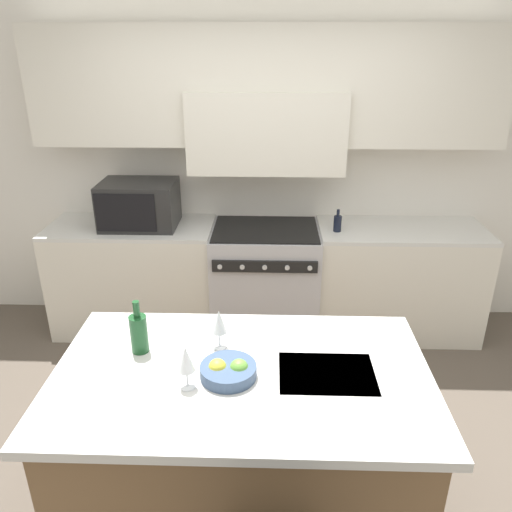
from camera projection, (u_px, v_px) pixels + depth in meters
The scene contains 11 objects.
ground_plane at pixel (260, 475), 2.86m from camera, with size 10.00×10.00×0.00m, color brown.
back_cabinetry at pixel (267, 136), 3.93m from camera, with size 10.00×0.46×2.70m.
back_counter at pixel (265, 279), 4.16m from camera, with size 3.50×0.62×0.92m.
range_stove at pixel (265, 280), 4.14m from camera, with size 0.86×0.70×0.91m.
microwave at pixel (139, 204), 3.93m from camera, with size 0.59×0.43×0.36m.
kitchen_island at pixel (243, 444), 2.48m from camera, with size 1.75×1.04×0.89m.
wine_bottle at pixel (139, 333), 2.42m from camera, with size 0.09×0.09×0.28m.
wine_glass_near at pixel (186, 360), 2.14m from camera, with size 0.08×0.08×0.21m.
wine_glass_far at pixel (219, 323), 2.43m from camera, with size 0.08×0.08×0.21m.
fruit_bowl at pixel (228, 370), 2.26m from camera, with size 0.26×0.26×0.09m.
oil_bottle_on_counter at pixel (337, 223), 3.86m from camera, with size 0.06×0.06×0.18m.
Camera 1 is at (0.04, -2.12, 2.30)m, focal length 35.00 mm.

